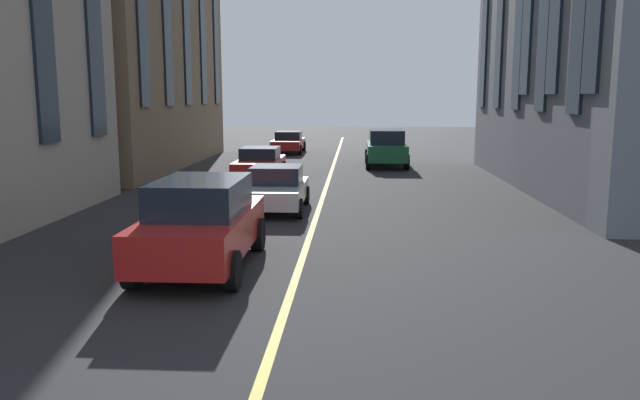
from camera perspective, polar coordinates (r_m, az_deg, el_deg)
lane_centre_line at (r=16.04m, az=-0.99°, el=-3.44°), size 80.00×0.16×0.01m
car_red_near at (r=40.31m, az=-2.88°, el=5.29°), size 4.40×1.95×1.37m
car_red_far at (r=13.32m, az=-10.72°, el=-2.02°), size 4.70×2.14×1.88m
car_green_parked_b at (r=32.68m, az=6.03°, el=4.77°), size 4.70×2.14×1.88m
car_red_oncoming at (r=27.62m, az=-5.50°, el=3.39°), size 4.40×1.95×1.37m
car_silver_parked_a at (r=19.85m, az=-4.00°, el=1.06°), size 3.90×1.89×1.40m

